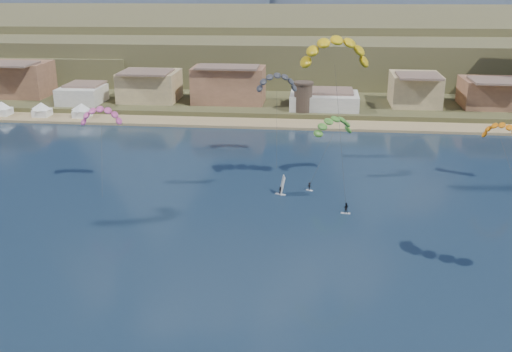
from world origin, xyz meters
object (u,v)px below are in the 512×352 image
at_px(windsurfer, 281,189).
at_px(watchtower, 303,97).
at_px(kitesurfer_yellow, 336,47).
at_px(kitesurfer_green, 333,123).

bearing_deg(windsurfer, watchtower, 88.09).
bearing_deg(watchtower, kitesurfer_yellow, -83.38).
height_order(kitesurfer_yellow, kitesurfer_green, kitesurfer_yellow).
xyz_separation_m(watchtower, windsurfer, (-2.11, -63.34, -5.19)).
bearing_deg(kitesurfer_green, windsurfer, -128.04).
bearing_deg(watchtower, kitesurfer_green, -81.50).
distance_m(kitesurfer_yellow, windsurfer, 28.18).
bearing_deg(kitesurfer_yellow, watchtower, 96.62).
relative_size(watchtower, kitesurfer_green, 0.57).
relative_size(kitesurfer_yellow, windsurfer, 8.32).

